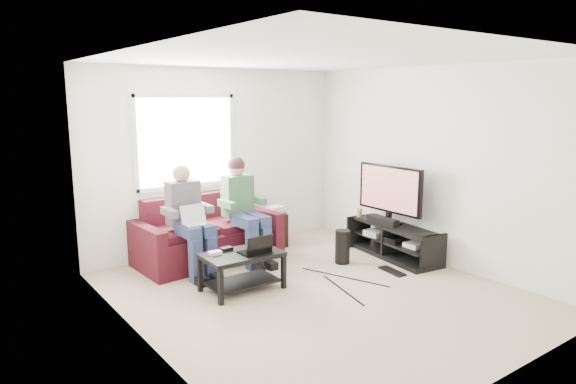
{
  "coord_description": "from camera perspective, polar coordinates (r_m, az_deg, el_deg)",
  "views": [
    {
      "loc": [
        -3.54,
        -4.25,
        2.2
      ],
      "look_at": [
        0.03,
        0.6,
        1.08
      ],
      "focal_mm": 32.0,
      "sensor_mm": 36.0,
      "label": 1
    }
  ],
  "objects": [
    {
      "name": "console_white",
      "position": [
        7.02,
        14.07,
        -5.68
      ],
      "size": [
        0.3,
        0.22,
        0.06
      ],
      "primitive_type": "cube",
      "color": "silver",
      "rests_on": "tv_stand"
    },
    {
      "name": "controller_a",
      "position": [
        5.88,
        -8.12,
        -6.72
      ],
      "size": [
        0.14,
        0.09,
        0.04
      ],
      "primitive_type": "cube",
      "rotation": [
        0.0,
        0.0,
        -0.03
      ],
      "color": "silver",
      "rests_on": "coffee_table"
    },
    {
      "name": "controller_c",
      "position": [
        6.19,
        -3.5,
        -5.76
      ],
      "size": [
        0.15,
        0.1,
        0.04
      ],
      "primitive_type": "cube",
      "rotation": [
        0.0,
        0.0,
        -0.08
      ],
      "color": "gray",
      "rests_on": "coffee_table"
    },
    {
      "name": "console_grey",
      "position": [
        7.46,
        9.93,
        -4.47
      ],
      "size": [
        0.34,
        0.26,
        0.08
      ],
      "primitive_type": "cube",
      "color": "gray",
      "rests_on": "tv_stand"
    },
    {
      "name": "controller_b",
      "position": [
        6.02,
        -6.87,
        -6.3
      ],
      "size": [
        0.15,
        0.1,
        0.04
      ],
      "primitive_type": "cube",
      "rotation": [
        0.0,
        0.0,
        0.07
      ],
      "color": "black",
      "rests_on": "coffee_table"
    },
    {
      "name": "drink_cup",
      "position": [
        7.59,
        7.93,
        -2.29
      ],
      "size": [
        0.08,
        0.08,
        0.12
      ],
      "primitive_type": "cylinder",
      "color": "#A37146",
      "rests_on": "tv_stand"
    },
    {
      "name": "laptop_silver",
      "position": [
        6.33,
        -10.17,
        -3.04
      ],
      "size": [
        0.37,
        0.3,
        0.24
      ],
      "primitive_type": null,
      "rotation": [
        0.0,
        0.0,
        0.28
      ],
      "color": "silver",
      "rests_on": "person_left"
    },
    {
      "name": "end_table",
      "position": [
        7.71,
        -1.43,
        -3.98
      ],
      "size": [
        0.33,
        0.33,
        0.6
      ],
      "color": "black",
      "rests_on": "floor"
    },
    {
      "name": "wall_right",
      "position": [
        7.04,
        16.03,
        2.78
      ],
      "size": [
        0.0,
        4.5,
        4.5
      ],
      "primitive_type": "plane",
      "rotation": [
        1.57,
        0.0,
        -1.57
      ],
      "color": "white",
      "rests_on": "floor"
    },
    {
      "name": "console_black",
      "position": [
        7.23,
        11.93,
        -5.06
      ],
      "size": [
        0.38,
        0.3,
        0.07
      ],
      "primitive_type": "cube",
      "color": "black",
      "rests_on": "tv_stand"
    },
    {
      "name": "wall_back",
      "position": [
        7.46,
        -7.75,
        3.51
      ],
      "size": [
        4.5,
        0.0,
        4.5
      ],
      "primitive_type": "plane",
      "rotation": [
        1.57,
        0.0,
        0.0
      ],
      "color": "white",
      "rests_on": "floor"
    },
    {
      "name": "window",
      "position": [
        7.18,
        -11.25,
        5.54
      ],
      "size": [
        1.48,
        0.04,
        1.28
      ],
      "color": "white",
      "rests_on": "wall_back"
    },
    {
      "name": "sofa",
      "position": [
        7.07,
        -9.06,
        -5.01
      ],
      "size": [
        1.89,
        0.96,
        0.87
      ],
      "color": "#47111C",
      "rests_on": "floor"
    },
    {
      "name": "laptop_black",
      "position": [
        5.88,
        -3.76,
        -5.62
      ],
      "size": [
        0.36,
        0.26,
        0.24
      ],
      "primitive_type": null,
      "rotation": [
        0.0,
        0.0,
        -0.07
      ],
      "color": "black",
      "rests_on": "coffee_table"
    },
    {
      "name": "person_right",
      "position": [
        6.88,
        -5.01,
        -1.16
      ],
      "size": [
        0.4,
        0.71,
        1.41
      ],
      "color": "navy",
      "rests_on": "sofa"
    },
    {
      "name": "wall_front",
      "position": [
        4.16,
        23.6,
        -2.84
      ],
      "size": [
        4.5,
        0.0,
        4.5
      ],
      "primitive_type": "plane",
      "rotation": [
        -1.57,
        0.0,
        0.0
      ],
      "color": "white",
      "rests_on": "floor"
    },
    {
      "name": "person_left",
      "position": [
        6.5,
        -10.95,
        -2.54
      ],
      "size": [
        0.4,
        0.7,
        1.36
      ],
      "color": "navy",
      "rests_on": "sofa"
    },
    {
      "name": "subwoofer",
      "position": [
        6.93,
        6.08,
        -6.07
      ],
      "size": [
        0.2,
        0.2,
        0.45
      ],
      "primitive_type": "cylinder",
      "color": "black",
      "rests_on": "floor"
    },
    {
      "name": "soundbar",
      "position": [
        7.19,
        10.48,
        -3.18
      ],
      "size": [
        0.12,
        0.5,
        0.1
      ],
      "primitive_type": "cube",
      "color": "black",
      "rests_on": "tv_stand"
    },
    {
      "name": "ceiling",
      "position": [
        5.55,
        3.53,
        14.65
      ],
      "size": [
        4.5,
        4.5,
        0.0
      ],
      "primitive_type": "plane",
      "rotation": [
        3.14,
        0.0,
        0.0
      ],
      "color": "white",
      "rests_on": "wall_back"
    },
    {
      "name": "coffee_table",
      "position": [
        5.96,
        -5.14,
        -7.82
      ],
      "size": [
        0.91,
        0.57,
        0.45
      ],
      "color": "black",
      "rests_on": "floor"
    },
    {
      "name": "keyboard_floor",
      "position": [
        6.75,
        11.5,
        -8.62
      ],
      "size": [
        0.19,
        0.42,
        0.02
      ],
      "primitive_type": "cube",
      "rotation": [
        0.0,
        0.0,
        -0.15
      ],
      "color": "black",
      "rests_on": "floor"
    },
    {
      "name": "tv_stand",
      "position": [
        7.28,
        11.62,
        -5.54
      ],
      "size": [
        0.61,
        1.46,
        0.47
      ],
      "color": "black",
      "rests_on": "floor"
    },
    {
      "name": "floor",
      "position": [
        5.95,
        3.25,
        -11.17
      ],
      "size": [
        4.5,
        4.5,
        0.0
      ],
      "primitive_type": "plane",
      "color": "#B7A88E",
      "rests_on": "ground"
    },
    {
      "name": "wall_left",
      "position": [
        4.61,
        -16.12,
        -1.14
      ],
      "size": [
        0.0,
        4.5,
        4.5
      ],
      "primitive_type": "plane",
      "rotation": [
        1.57,
        0.0,
        1.57
      ],
      "color": "white",
      "rests_on": "floor"
    },
    {
      "name": "tv",
      "position": [
        7.19,
        11.23,
        0.14
      ],
      "size": [
        0.12,
        1.1,
        0.81
      ],
      "color": "black",
      "rests_on": "tv_stand"
    }
  ]
}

